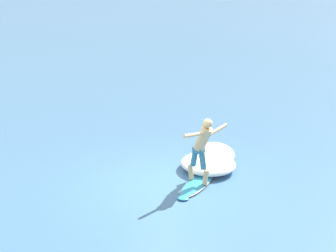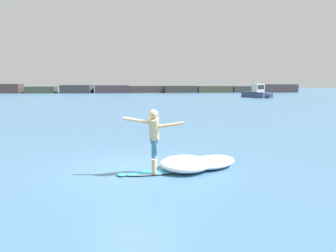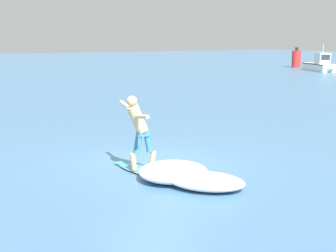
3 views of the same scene
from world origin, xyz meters
name	(u,v)px [view 1 (image 1 of 3)]	position (x,y,z in m)	size (l,w,h in m)	color
ground_plane	(170,186)	(0.00, 0.00, 0.00)	(200.00, 200.00, 0.00)	teal
surfboard	(197,183)	(0.51, -0.53, 0.04)	(2.06, 0.87, 0.21)	#339ECB
surfer	(202,145)	(0.53, -0.63, 1.14)	(1.69, 0.75, 1.79)	#D6B17D
wave_foam_at_tail	(208,164)	(1.47, -0.26, 0.20)	(1.92, 1.97, 0.39)	white
wave_foam_at_nose	(216,153)	(2.35, 0.02, 0.16)	(2.04, 1.91, 0.32)	white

